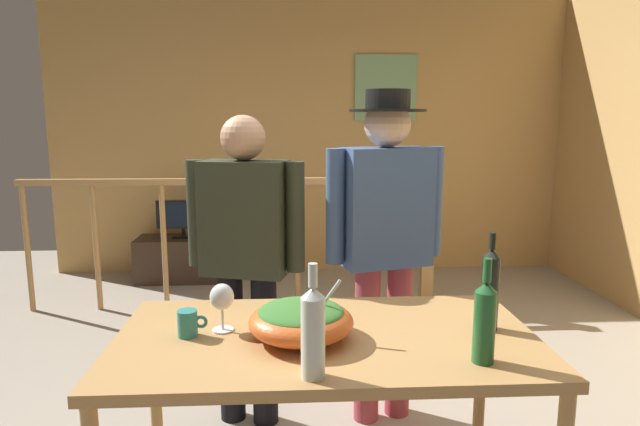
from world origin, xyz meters
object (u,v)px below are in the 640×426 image
object	(u,v)px
mug_teal	(188,323)
person_standing_right	(385,227)
wine_bottle_dark	(490,288)
flat_screen_tv	(182,216)
stair_railing	(292,224)
wine_glass	(222,299)
wine_bottle_clear	(313,331)
tv_console	(185,259)
person_standing_left	(246,246)
wine_bottle_green	(485,320)
serving_table	(326,353)
framed_picture	(386,88)
salad_bowl	(301,319)

from	to	relation	value
mug_teal	person_standing_right	distance (m)	1.17
wine_bottle_dark	person_standing_right	bearing A→B (deg)	108.05
flat_screen_tv	mug_teal	xyz separation A→B (m)	(0.67, -3.34, 0.20)
flat_screen_tv	wine_bottle_dark	distance (m)	3.78
stair_railing	wine_glass	bearing A→B (deg)	-96.03
stair_railing	wine_bottle_clear	world-z (taller)	wine_bottle_clear
tv_console	wine_bottle_clear	world-z (taller)	wine_bottle_clear
wine_bottle_clear	person_standing_left	bearing A→B (deg)	104.42
wine_bottle_green	person_standing_right	distance (m)	1.07
tv_console	wine_bottle_dark	distance (m)	3.87
wine_bottle_dark	person_standing_right	distance (m)	0.83
wine_glass	wine_bottle_dark	distance (m)	0.99
tv_console	wine_bottle_green	size ratio (longest dim) A/B	2.62
serving_table	wine_bottle_green	xyz separation A→B (m)	(0.49, -0.25, 0.21)
stair_railing	wine_glass	xyz separation A→B (m)	(-0.26, -2.50, 0.21)
framed_picture	tv_console	xyz separation A→B (m)	(-2.00, -0.29, -1.65)
wine_bottle_dark	flat_screen_tv	bearing A→B (deg)	118.01
flat_screen_tv	serving_table	bearing A→B (deg)	-70.80
flat_screen_tv	wine_bottle_clear	world-z (taller)	wine_bottle_clear
serving_table	person_standing_left	bearing A→B (deg)	113.69
flat_screen_tv	salad_bowl	xyz separation A→B (m)	(1.07, -3.38, 0.22)
stair_railing	serving_table	distance (m)	2.56
wine_glass	wine_bottle_green	bearing A→B (deg)	-19.72
salad_bowl	wine_glass	distance (m)	0.31
wine_bottle_clear	wine_bottle_green	bearing A→B (deg)	7.67
stair_railing	flat_screen_tv	distance (m)	1.32
framed_picture	wine_glass	size ratio (longest dim) A/B	3.60
salad_bowl	person_standing_right	world-z (taller)	person_standing_right
tv_console	person_standing_right	bearing A→B (deg)	-59.54
framed_picture	wine_bottle_clear	bearing A→B (deg)	-102.68
salad_bowl	mug_teal	world-z (taller)	salad_bowl
wine_bottle_clear	person_standing_left	size ratio (longest dim) A/B	0.22
serving_table	wine_bottle_clear	world-z (taller)	wine_bottle_clear
person_standing_left	person_standing_right	world-z (taller)	person_standing_right
stair_railing	wine_bottle_green	size ratio (longest dim) A/B	9.81
stair_railing	mug_teal	bearing A→B (deg)	-98.51
framed_picture	person_standing_right	world-z (taller)	framed_picture
salad_bowl	wine_bottle_green	xyz separation A→B (m)	(0.58, -0.22, 0.07)
flat_screen_tv	salad_bowl	distance (m)	3.56
flat_screen_tv	serving_table	size ratio (longest dim) A/B	0.31
framed_picture	wine_bottle_clear	size ratio (longest dim) A/B	1.81
stair_railing	salad_bowl	size ratio (longest dim) A/B	9.02
wine_glass	person_standing_right	distance (m)	1.05
wine_bottle_dark	wine_bottle_green	bearing A→B (deg)	-113.24
flat_screen_tv	wine_glass	size ratio (longest dim) A/B	2.65
stair_railing	wine_bottle_clear	xyz separation A→B (m)	(0.05, -2.89, 0.24)
framed_picture	salad_bowl	size ratio (longest dim) A/B	1.73
wine_bottle_clear	framed_picture	bearing A→B (deg)	77.32
tv_console	wine_bottle_clear	size ratio (longest dim) A/B	2.53
wine_bottle_green	person_standing_right	size ratio (longest dim) A/B	0.20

